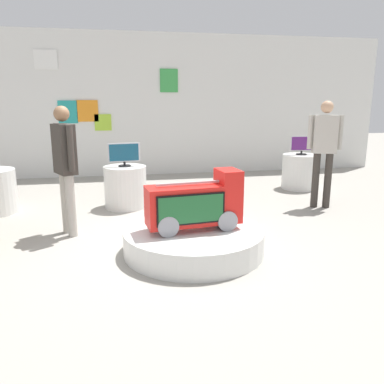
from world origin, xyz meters
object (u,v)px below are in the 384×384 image
display_pedestal_right_rear (300,172)px  novelty_firetruck_tv (196,206)px  display_pedestal_left_rear (126,187)px  tv_on_right_rear (302,145)px  tv_on_left_rear (124,154)px  shopper_browsing_rear (65,161)px  main_display_pedestal (194,241)px  shopper_browsing_near_truck (324,146)px

display_pedestal_right_rear → novelty_firetruck_tv: bearing=-132.9°
display_pedestal_left_rear → tv_on_right_rear: bearing=12.5°
tv_on_left_rear → tv_on_right_rear: 3.66m
shopper_browsing_rear → main_display_pedestal: bearing=-31.8°
novelty_firetruck_tv → display_pedestal_left_rear: novelty_firetruck_tv is taller
display_pedestal_left_rear → main_display_pedestal: bearing=-71.3°
novelty_firetruck_tv → shopper_browsing_rear: bearing=148.5°
display_pedestal_right_rear → shopper_browsing_near_truck: shopper_browsing_near_truck is taller
tv_on_right_rear → display_pedestal_left_rear: bearing=-167.5°
shopper_browsing_near_truck → tv_on_right_rear: bearing=77.5°
display_pedestal_right_rear → shopper_browsing_near_truck: 1.62m
tv_on_left_rear → display_pedestal_right_rear: size_ratio=0.72×
main_display_pedestal → display_pedestal_right_rear: display_pedestal_right_rear is taller
main_display_pedestal → shopper_browsing_rear: size_ratio=0.97×
novelty_firetruck_tv → display_pedestal_right_rear: size_ratio=1.56×
main_display_pedestal → novelty_firetruck_tv: (0.02, -0.00, 0.43)m
main_display_pedestal → shopper_browsing_rear: bearing=148.2°
novelty_firetruck_tv → display_pedestal_right_rear: bearing=47.1°
display_pedestal_left_rear → shopper_browsing_near_truck: (3.26, -0.63, 0.70)m
novelty_firetruck_tv → tv_on_right_rear: 4.13m
novelty_firetruck_tv → shopper_browsing_near_truck: bearing=32.6°
novelty_firetruck_tv → tv_on_right_rear: (2.80, 3.01, 0.33)m
tv_on_left_rear → display_pedestal_right_rear: 3.71m
main_display_pedestal → tv_on_right_rear: tv_on_right_rear is taller
novelty_firetruck_tv → shopper_browsing_near_truck: shopper_browsing_near_truck is taller
display_pedestal_left_rear → shopper_browsing_rear: 1.63m
tv_on_left_rear → main_display_pedestal: bearing=-71.3°
tv_on_left_rear → tv_on_right_rear: (3.58, 0.80, -0.01)m
display_pedestal_left_rear → shopper_browsing_near_truck: 3.39m
novelty_firetruck_tv → shopper_browsing_near_truck: (2.49, 1.59, 0.47)m
shopper_browsing_rear → display_pedestal_left_rear: bearing=58.1°
display_pedestal_left_rear → shopper_browsing_near_truck: size_ratio=0.40×
shopper_browsing_near_truck → display_pedestal_right_rear: bearing=77.6°
main_display_pedestal → display_pedestal_left_rear: 2.35m
display_pedestal_left_rear → shopper_browsing_rear: (-0.79, -1.27, 0.65)m
tv_on_right_rear → shopper_browsing_rear: 4.82m
display_pedestal_left_rear → shopper_browsing_rear: bearing=-121.9°
novelty_firetruck_tv → display_pedestal_right_rear: novelty_firetruck_tv is taller
tv_on_right_rear → display_pedestal_right_rear: bearing=94.7°
novelty_firetruck_tv → shopper_browsing_rear: shopper_browsing_rear is taller
tv_on_left_rear → shopper_browsing_rear: bearing=-121.9°
novelty_firetruck_tv → tv_on_left_rear: size_ratio=2.17×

